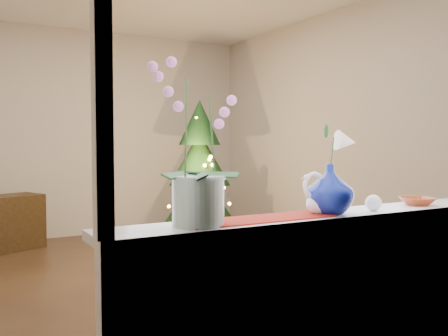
% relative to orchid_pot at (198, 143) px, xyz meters
% --- Properties ---
extents(ground, '(5.00, 5.00, 0.00)m').
position_rel_orchid_pot_xyz_m(ground, '(0.68, 2.38, -1.25)').
color(ground, '#331F14').
rests_on(ground, ground).
extents(wall_back, '(4.50, 0.10, 2.70)m').
position_rel_orchid_pot_xyz_m(wall_back, '(0.68, 4.88, 0.10)').
color(wall_back, beige).
rests_on(wall_back, ground).
extents(wall_front, '(4.50, 0.10, 2.70)m').
position_rel_orchid_pot_xyz_m(wall_front, '(0.68, -0.12, 0.10)').
color(wall_front, beige).
rests_on(wall_front, ground).
extents(wall_right, '(0.10, 5.00, 2.70)m').
position_rel_orchid_pot_xyz_m(wall_right, '(2.93, 2.38, 0.10)').
color(wall_right, beige).
rests_on(wall_right, ground).
extents(window_apron, '(2.20, 0.08, 0.88)m').
position_rel_orchid_pot_xyz_m(window_apron, '(0.68, -0.08, -0.81)').
color(window_apron, white).
rests_on(window_apron, ground).
extents(windowsill, '(2.20, 0.26, 0.04)m').
position_rel_orchid_pot_xyz_m(windowsill, '(0.68, 0.01, -0.35)').
color(windowsill, white).
rests_on(windowsill, window_apron).
extents(window_frame, '(2.22, 0.06, 1.60)m').
position_rel_orchid_pot_xyz_m(window_frame, '(0.68, -0.09, 0.45)').
color(window_frame, white).
rests_on(window_frame, windowsill).
extents(runner, '(0.70, 0.20, 0.01)m').
position_rel_orchid_pot_xyz_m(runner, '(0.30, 0.01, -0.33)').
color(runner, maroon).
rests_on(runner, windowsill).
extents(orchid_pot, '(0.27, 0.27, 0.66)m').
position_rel_orchid_pot_xyz_m(orchid_pot, '(0.00, 0.00, 0.00)').
color(orchid_pot, silver).
rests_on(orchid_pot, windowsill).
extents(swan, '(0.24, 0.15, 0.19)m').
position_rel_orchid_pot_xyz_m(swan, '(0.63, 0.00, -0.24)').
color(swan, white).
rests_on(swan, windowsill).
extents(blue_vase, '(0.26, 0.26, 0.26)m').
position_rel_orchid_pot_xyz_m(blue_vase, '(0.67, -0.00, -0.20)').
color(blue_vase, navy).
rests_on(blue_vase, windowsill).
extents(lily, '(0.15, 0.08, 0.20)m').
position_rel_orchid_pot_xyz_m(lily, '(0.67, -0.00, 0.03)').
color(lily, white).
rests_on(lily, blue_vase).
extents(paperweight, '(0.09, 0.09, 0.08)m').
position_rel_orchid_pot_xyz_m(paperweight, '(0.92, -0.04, -0.29)').
color(paperweight, white).
rests_on(paperweight, windowsill).
extents(amber_dish, '(0.18, 0.18, 0.04)m').
position_rel_orchid_pot_xyz_m(amber_dish, '(1.28, 0.01, -0.31)').
color(amber_dish, maroon).
rests_on(amber_dish, windowsill).
extents(xmas_tree, '(1.23, 1.23, 1.74)m').
position_rel_orchid_pot_xyz_m(xmas_tree, '(1.74, 3.52, -0.38)').
color(xmas_tree, black).
rests_on(xmas_tree, ground).
extents(side_table, '(0.93, 0.71, 0.63)m').
position_rel_orchid_pot_xyz_m(side_table, '(-0.33, 4.37, -0.93)').
color(side_table, black).
rests_on(side_table, ground).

